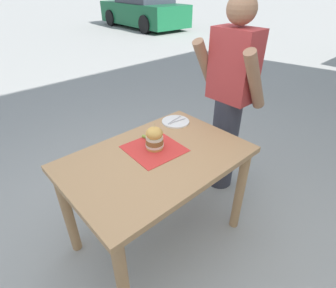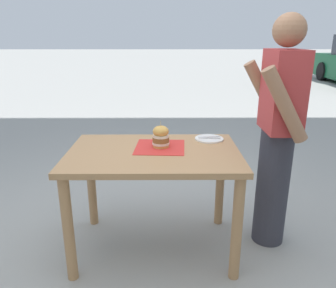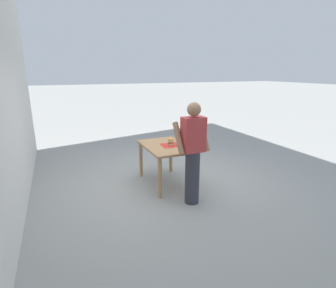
% 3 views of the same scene
% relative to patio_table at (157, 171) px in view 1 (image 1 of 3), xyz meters
% --- Properties ---
extents(ground_plane, '(80.00, 80.00, 0.00)m').
position_rel_patio_table_xyz_m(ground_plane, '(0.00, 0.00, -0.65)').
color(ground_plane, '#9E9E99').
extents(patio_table, '(0.80, 1.20, 0.78)m').
position_rel_patio_table_xyz_m(patio_table, '(0.00, 0.00, 0.00)').
color(patio_table, tan).
rests_on(patio_table, ground).
extents(serving_paper, '(0.37, 0.37, 0.00)m').
position_rel_patio_table_xyz_m(serving_paper, '(-0.08, 0.04, 0.13)').
color(serving_paper, red).
rests_on(serving_paper, patio_table).
extents(sandwich, '(0.12, 0.12, 0.19)m').
position_rel_patio_table_xyz_m(sandwich, '(-0.08, 0.05, 0.21)').
color(sandwich, gold).
rests_on(sandwich, serving_paper).
extents(pickle_spear, '(0.08, 0.04, 0.02)m').
position_rel_patio_table_xyz_m(pickle_spear, '(-0.20, 0.08, 0.14)').
color(pickle_spear, '#8EA83D').
rests_on(pickle_spear, serving_paper).
extents(side_plate_with_forks, '(0.22, 0.22, 0.02)m').
position_rel_patio_table_xyz_m(side_plate_with_forks, '(-0.26, 0.42, 0.13)').
color(side_plate_with_forks, white).
rests_on(side_plate_with_forks, patio_table).
extents(diner_across_table, '(0.55, 0.35, 1.69)m').
position_rel_patio_table_xyz_m(diner_across_table, '(-0.09, 0.89, 0.23)').
color(diner_across_table, '#33333D').
rests_on(diner_across_table, ground).
extents(parked_car_mid_block, '(4.28, 1.99, 1.60)m').
position_rel_patio_table_xyz_m(parked_car_mid_block, '(-8.62, 6.56, 0.07)').
color(parked_car_mid_block, '#145933').
rests_on(parked_car_mid_block, ground).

